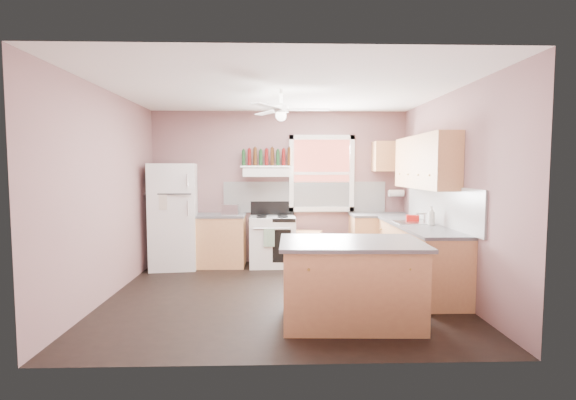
{
  "coord_description": "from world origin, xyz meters",
  "views": [
    {
      "loc": [
        -0.07,
        -5.47,
        1.69
      ],
      "look_at": [
        0.1,
        0.3,
        1.25
      ],
      "focal_mm": 26.0,
      "sensor_mm": 36.0,
      "label": 1
    }
  ],
  "objects_px": {
    "stove": "(272,241)",
    "cart": "(306,250)",
    "toaster": "(230,210)",
    "island": "(351,283)",
    "refrigerator": "(174,216)"
  },
  "relations": [
    {
      "from": "refrigerator",
      "to": "island",
      "type": "distance_m",
      "value": 3.67
    },
    {
      "from": "refrigerator",
      "to": "toaster",
      "type": "bearing_deg",
      "value": -7.35
    },
    {
      "from": "stove",
      "to": "cart",
      "type": "height_order",
      "value": "stove"
    },
    {
      "from": "cart",
      "to": "island",
      "type": "height_order",
      "value": "island"
    },
    {
      "from": "stove",
      "to": "island",
      "type": "bearing_deg",
      "value": -73.44
    },
    {
      "from": "stove",
      "to": "cart",
      "type": "bearing_deg",
      "value": -0.66
    },
    {
      "from": "refrigerator",
      "to": "island",
      "type": "height_order",
      "value": "refrigerator"
    },
    {
      "from": "stove",
      "to": "cart",
      "type": "relative_size",
      "value": 1.62
    },
    {
      "from": "refrigerator",
      "to": "toaster",
      "type": "distance_m",
      "value": 0.96
    },
    {
      "from": "toaster",
      "to": "cart",
      "type": "height_order",
      "value": "toaster"
    },
    {
      "from": "toaster",
      "to": "island",
      "type": "relative_size",
      "value": 0.19
    },
    {
      "from": "toaster",
      "to": "stove",
      "type": "relative_size",
      "value": 0.33
    },
    {
      "from": "refrigerator",
      "to": "cart",
      "type": "xyz_separation_m",
      "value": [
        2.25,
        0.1,
        -0.62
      ]
    },
    {
      "from": "stove",
      "to": "island",
      "type": "height_order",
      "value": "same"
    },
    {
      "from": "refrigerator",
      "to": "stove",
      "type": "height_order",
      "value": "refrigerator"
    }
  ]
}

